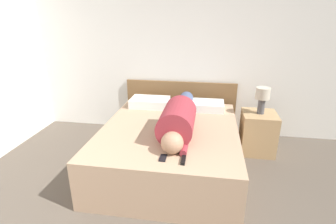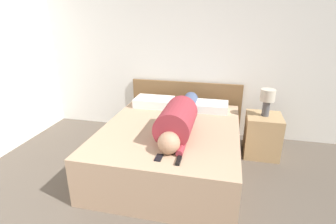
% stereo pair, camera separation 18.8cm
% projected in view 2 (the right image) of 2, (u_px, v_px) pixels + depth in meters
% --- Properties ---
extents(wall_back, '(5.62, 0.06, 2.60)m').
position_uv_depth(wall_back, '(180.00, 52.00, 4.04)').
color(wall_back, white).
rests_on(wall_back, ground_plane).
extents(bed, '(1.64, 1.97, 0.55)m').
position_uv_depth(bed, '(171.00, 147.00, 3.30)').
color(bed, tan).
rests_on(bed, ground_plane).
extents(headboard, '(1.76, 0.04, 0.84)m').
position_uv_depth(headboard, '(185.00, 107.00, 4.26)').
color(headboard, brown).
rests_on(headboard, ground_plane).
extents(nightstand, '(0.46, 0.47, 0.58)m').
position_uv_depth(nightstand, '(262.00, 135.00, 3.59)').
color(nightstand, tan).
rests_on(nightstand, ground_plane).
extents(table_lamp, '(0.19, 0.19, 0.36)m').
position_uv_depth(table_lamp, '(267.00, 99.00, 3.40)').
color(table_lamp, '#4C4C51').
rests_on(table_lamp, nightstand).
extents(person_lying, '(0.38, 1.63, 0.38)m').
position_uv_depth(person_lying, '(179.00, 118.00, 3.03)').
color(person_lying, tan).
rests_on(person_lying, bed).
extents(pillow_near_headboard, '(0.56, 0.36, 0.13)m').
position_uv_depth(pillow_near_headboard, '(154.00, 102.00, 3.91)').
color(pillow_near_headboard, white).
rests_on(pillow_near_headboard, bed).
extents(pillow_second, '(0.53, 0.36, 0.11)m').
position_uv_depth(pillow_second, '(209.00, 106.00, 3.74)').
color(pillow_second, white).
rests_on(pillow_second, bed).
extents(tv_remote, '(0.04, 0.15, 0.02)m').
position_uv_depth(tv_remote, '(179.00, 161.00, 2.45)').
color(tv_remote, black).
rests_on(tv_remote, bed).
extents(cell_phone, '(0.06, 0.13, 0.01)m').
position_uv_depth(cell_phone, '(159.00, 158.00, 2.51)').
color(cell_phone, black).
rests_on(cell_phone, bed).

